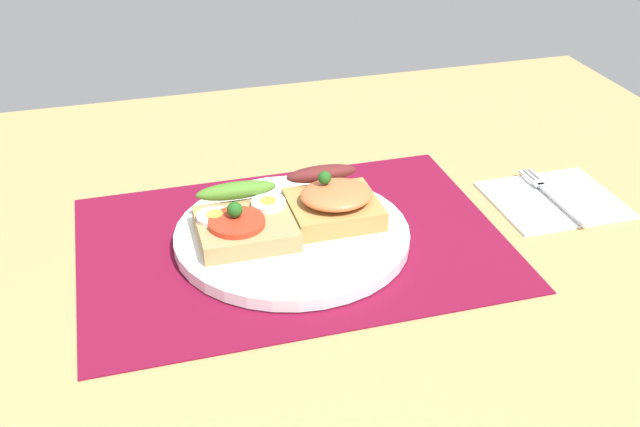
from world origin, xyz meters
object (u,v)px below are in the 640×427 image
object	(u,v)px
plate	(292,235)
napkin	(554,199)
sandwich_salmon	(333,200)
sandwich_egg_tomato	(243,221)
fork	(551,194)

from	to	relation	value
plate	napkin	size ratio (longest dim) A/B	1.72
plate	sandwich_salmon	bearing A→B (deg)	17.58
sandwich_egg_tomato	fork	bearing A→B (deg)	0.17
sandwich_salmon	napkin	xyz separation A→B (cm)	(26.05, -1.02, -3.23)
sandwich_salmon	fork	bearing A→B (deg)	-1.44
napkin	sandwich_salmon	bearing A→B (deg)	177.76
sandwich_salmon	napkin	distance (cm)	26.27
sandwich_egg_tomato	fork	size ratio (longest dim) A/B	0.77
sandwich_salmon	fork	xyz separation A→B (cm)	(25.84, -0.65, -2.77)
fork	napkin	bearing A→B (deg)	-59.74
sandwich_egg_tomato	napkin	xyz separation A→B (cm)	(35.81, -0.26, -2.77)
sandwich_egg_tomato	sandwich_salmon	xyz separation A→B (cm)	(9.76, 0.76, 0.46)
plate	fork	distance (cm)	30.71
plate	sandwich_egg_tomato	bearing A→B (deg)	170.94
plate	sandwich_salmon	size ratio (longest dim) A/B	2.48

